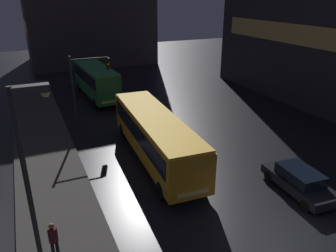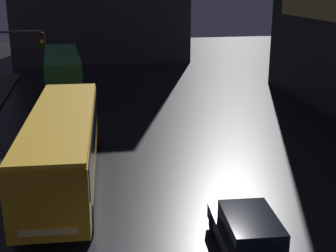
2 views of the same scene
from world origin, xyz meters
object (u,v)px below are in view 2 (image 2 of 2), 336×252
(bus_near, at_px, (63,141))
(car_taxi, at_px, (250,237))
(bus_far, at_px, (63,70))
(traffic_light_main, at_px, (9,63))

(bus_near, relative_size, car_taxi, 2.55)
(bus_far, relative_size, car_taxi, 2.12)
(bus_near, height_order, bus_far, bus_far)
(traffic_light_main, bearing_deg, bus_far, 73.85)
(car_taxi, bearing_deg, bus_near, -45.53)
(bus_near, bearing_deg, bus_far, -85.03)
(car_taxi, distance_m, traffic_light_main, 16.58)
(car_taxi, bearing_deg, traffic_light_main, -53.86)
(bus_near, relative_size, bus_far, 1.20)
(traffic_light_main, bearing_deg, bus_near, -67.90)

